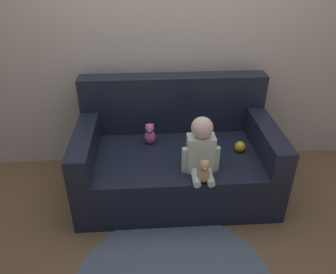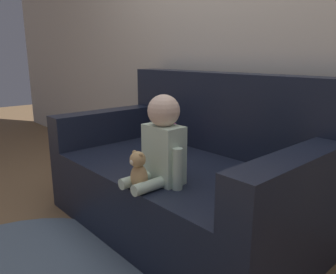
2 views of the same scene
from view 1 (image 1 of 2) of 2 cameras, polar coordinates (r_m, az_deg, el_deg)
ground_plane at (r=3.02m, az=1.35°, el=-9.04°), size 12.00×12.00×0.00m
wall_back at (r=2.95m, az=0.68°, el=18.33°), size 8.00×0.05×2.60m
couch at (r=2.89m, az=1.31°, el=-3.31°), size 1.65×0.95×0.94m
person_baby at (r=2.44m, az=5.79°, el=-1.92°), size 0.29×0.31×0.45m
teddy_bear_brown at (r=2.38m, az=6.25°, el=-6.01°), size 0.09×0.09×0.19m
plush_toy_side at (r=2.83m, az=-3.18°, el=0.56°), size 0.10×0.09×0.20m
toy_ball at (r=2.81m, az=12.43°, el=-1.65°), size 0.09×0.09×0.09m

